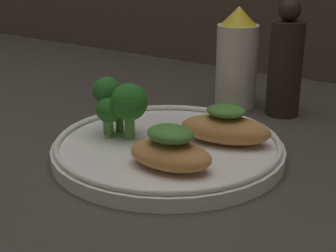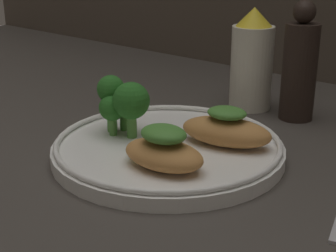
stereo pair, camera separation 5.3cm
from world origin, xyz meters
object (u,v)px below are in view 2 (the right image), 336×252
object	(u,v)px
plate	(168,148)
broccoli_bunch	(123,101)
sauce_bottle	(252,61)
pepper_grinder	(300,67)

from	to	relation	value
plate	broccoli_bunch	size ratio (longest dim) A/B	3.77
plate	sauce_bottle	world-z (taller)	sauce_bottle
sauce_bottle	pepper_grinder	xyz separation A→B (cm)	(6.83, -0.00, 0.25)
broccoli_bunch	pepper_grinder	world-z (taller)	pepper_grinder
broccoli_bunch	sauce_bottle	xyz separation A→B (cm)	(3.10, 20.75, 1.17)
broccoli_bunch	sauce_bottle	size ratio (longest dim) A/B	0.48
pepper_grinder	sauce_bottle	bearing A→B (deg)	180.00
broccoli_bunch	sauce_bottle	world-z (taller)	sauce_bottle
sauce_bottle	pepper_grinder	distance (cm)	6.83
broccoli_bunch	sauce_bottle	bearing A→B (deg)	81.50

